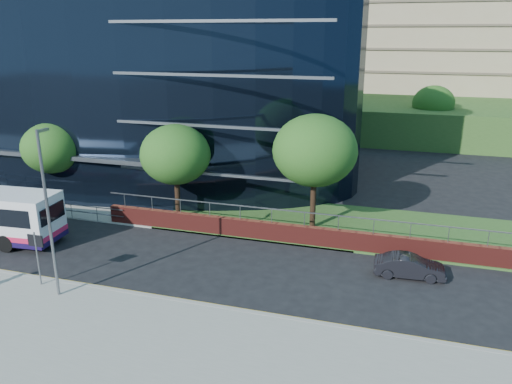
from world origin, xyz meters
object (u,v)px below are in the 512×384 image
(tree_dist_e, at_px, (433,103))
(parked_car, at_px, (409,266))
(tree_far_b, at_px, (52,148))
(streetlight_east, at_px, (48,210))
(tree_far_c, at_px, (175,155))
(street_sign, at_px, (36,247))
(tree_far_d, at_px, (315,151))

(tree_dist_e, height_order, parked_car, tree_dist_e)
(tree_far_b, relative_size, streetlight_east, 0.76)
(streetlight_east, distance_m, parked_car, 17.95)
(tree_far_b, bearing_deg, tree_far_c, -2.86)
(tree_dist_e, xyz_separation_m, parked_car, (-1.94, -35.14, -3.94))
(streetlight_east, bearing_deg, tree_far_b, 127.63)
(tree_far_b, relative_size, parked_car, 1.68)
(street_sign, height_order, tree_far_b, tree_far_b)
(tree_far_b, bearing_deg, street_sign, -55.92)
(tree_far_b, xyz_separation_m, tree_far_d, (19.00, 0.50, 0.98))
(tree_far_c, relative_size, tree_far_d, 0.87)
(tree_far_b, xyz_separation_m, parked_car, (25.06, -4.64, -3.62))
(streetlight_east, bearing_deg, parked_car, 23.66)
(tree_far_b, height_order, streetlight_east, streetlight_east)
(street_sign, xyz_separation_m, tree_far_c, (2.50, 10.59, 2.39))
(tree_far_d, distance_m, tree_dist_e, 31.06)
(tree_far_c, distance_m, tree_dist_e, 35.36)
(parked_car, bearing_deg, tree_far_c, 70.77)
(tree_far_b, xyz_separation_m, tree_far_c, (10.00, -0.50, 0.33))
(street_sign, bearing_deg, tree_dist_e, 64.88)
(tree_far_c, bearing_deg, street_sign, -103.29)
(tree_dist_e, bearing_deg, tree_far_b, -131.52)
(tree_dist_e, bearing_deg, tree_far_d, -104.93)
(tree_far_c, relative_size, streetlight_east, 0.81)
(tree_far_c, xyz_separation_m, tree_far_d, (9.00, 1.00, 0.65))
(tree_far_d, bearing_deg, street_sign, -134.78)
(tree_far_d, distance_m, parked_car, 9.18)
(streetlight_east, height_order, parked_car, streetlight_east)
(street_sign, height_order, parked_car, street_sign)
(tree_dist_e, relative_size, streetlight_east, 0.81)
(tree_far_d, height_order, streetlight_east, streetlight_east)
(tree_far_b, relative_size, tree_far_c, 0.93)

